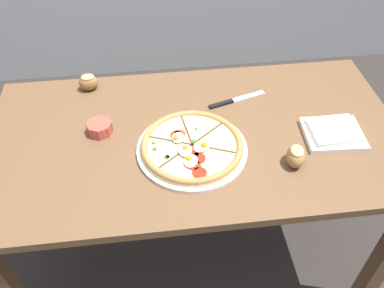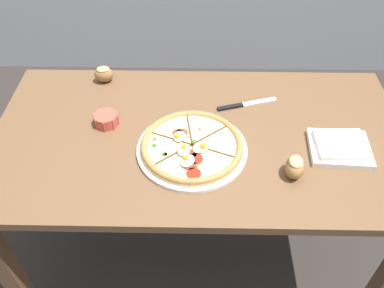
{
  "view_description": "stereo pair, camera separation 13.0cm",
  "coord_description": "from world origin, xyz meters",
  "px_view_note": "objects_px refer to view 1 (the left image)",
  "views": [
    {
      "loc": [
        -0.14,
        -0.99,
        1.7
      ],
      "look_at": [
        -0.02,
        -0.08,
        0.78
      ],
      "focal_mm": 38.0,
      "sensor_mm": 36.0,
      "label": 1
    },
    {
      "loc": [
        -0.01,
        -1.0,
        1.7
      ],
      "look_at": [
        -0.02,
        -0.08,
        0.78
      ],
      "focal_mm": 38.0,
      "sensor_mm": 36.0,
      "label": 2
    }
  ],
  "objects_px": {
    "dining_table": "(196,156)",
    "pizza": "(192,147)",
    "knife_main": "(236,100)",
    "bread_piece_mid": "(296,156)",
    "bread_piece_near": "(88,82)",
    "napkin_folded": "(333,133)",
    "ramekin_bowl": "(100,127)"
  },
  "relations": [
    {
      "from": "dining_table",
      "to": "ramekin_bowl",
      "type": "xyz_separation_m",
      "value": [
        -0.32,
        0.05,
        0.13
      ]
    },
    {
      "from": "dining_table",
      "to": "knife_main",
      "type": "relative_size",
      "value": 6.31
    },
    {
      "from": "pizza",
      "to": "napkin_folded",
      "type": "distance_m",
      "value": 0.48
    },
    {
      "from": "dining_table",
      "to": "bread_piece_mid",
      "type": "relative_size",
      "value": 16.42
    },
    {
      "from": "pizza",
      "to": "knife_main",
      "type": "bearing_deg",
      "value": 50.62
    },
    {
      "from": "napkin_folded",
      "to": "bread_piece_near",
      "type": "xyz_separation_m",
      "value": [
        -0.83,
        0.37,
        0.02
      ]
    },
    {
      "from": "ramekin_bowl",
      "to": "bread_piece_mid",
      "type": "xyz_separation_m",
      "value": [
        0.61,
        -0.22,
        0.01
      ]
    },
    {
      "from": "bread_piece_mid",
      "to": "dining_table",
      "type": "bearing_deg",
      "value": 148.86
    },
    {
      "from": "napkin_folded",
      "to": "bread_piece_mid",
      "type": "bearing_deg",
      "value": -147.55
    },
    {
      "from": "dining_table",
      "to": "pizza",
      "type": "height_order",
      "value": "pizza"
    },
    {
      "from": "dining_table",
      "to": "ramekin_bowl",
      "type": "bearing_deg",
      "value": 171.39
    },
    {
      "from": "pizza",
      "to": "bread_piece_mid",
      "type": "xyz_separation_m",
      "value": [
        0.31,
        -0.1,
        0.02
      ]
    },
    {
      "from": "ramekin_bowl",
      "to": "bread_piece_mid",
      "type": "bearing_deg",
      "value": -20.06
    },
    {
      "from": "napkin_folded",
      "to": "knife_main",
      "type": "relative_size",
      "value": 0.9
    },
    {
      "from": "dining_table",
      "to": "knife_main",
      "type": "bearing_deg",
      "value": 43.13
    },
    {
      "from": "bread_piece_near",
      "to": "knife_main",
      "type": "distance_m",
      "value": 0.56
    },
    {
      "from": "pizza",
      "to": "bread_piece_mid",
      "type": "relative_size",
      "value": 4.19
    },
    {
      "from": "pizza",
      "to": "bread_piece_near",
      "type": "bearing_deg",
      "value": 132.82
    },
    {
      "from": "napkin_folded",
      "to": "ramekin_bowl",
      "type": "bearing_deg",
      "value": 171.43
    },
    {
      "from": "dining_table",
      "to": "pizza",
      "type": "xyz_separation_m",
      "value": [
        -0.02,
        -0.08,
        0.13
      ]
    },
    {
      "from": "ramekin_bowl",
      "to": "napkin_folded",
      "type": "relative_size",
      "value": 0.43
    },
    {
      "from": "knife_main",
      "to": "napkin_folded",
      "type": "bearing_deg",
      "value": -55.61
    },
    {
      "from": "bread_piece_near",
      "to": "knife_main",
      "type": "bearing_deg",
      "value": -14.28
    },
    {
      "from": "napkin_folded",
      "to": "bread_piece_mid",
      "type": "relative_size",
      "value": 2.34
    },
    {
      "from": "dining_table",
      "to": "knife_main",
      "type": "height_order",
      "value": "knife_main"
    },
    {
      "from": "bread_piece_near",
      "to": "knife_main",
      "type": "xyz_separation_m",
      "value": [
        0.54,
        -0.14,
        -0.03
      ]
    },
    {
      "from": "bread_piece_mid",
      "to": "ramekin_bowl",
      "type": "bearing_deg",
      "value": 159.94
    },
    {
      "from": "dining_table",
      "to": "knife_main",
      "type": "distance_m",
      "value": 0.26
    },
    {
      "from": "knife_main",
      "to": "dining_table",
      "type": "bearing_deg",
      "value": -153.61
    },
    {
      "from": "dining_table",
      "to": "ramekin_bowl",
      "type": "distance_m",
      "value": 0.35
    },
    {
      "from": "pizza",
      "to": "dining_table",
      "type": "bearing_deg",
      "value": 72.79
    },
    {
      "from": "ramekin_bowl",
      "to": "bread_piece_near",
      "type": "bearing_deg",
      "value": 101.35
    }
  ]
}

